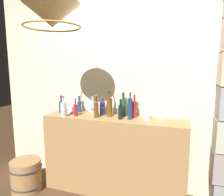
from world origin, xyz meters
The scene contains 19 objects.
panelled_rear_partition centered at (0.00, 1.10, 1.51)m, with size 3.60×0.15×2.86m.
bar_shelf_unit centered at (0.00, 0.82, 0.49)m, with size 1.76×0.39×0.99m, color #9E7547.
liquor_bottle_amaro centered at (0.24, 0.91, 1.10)m, with size 0.06×0.06×0.29m.
liquor_bottle_brandy centered at (-0.48, 0.76, 1.07)m, with size 0.05×0.05×0.22m.
liquor_bottle_gin centered at (-0.53, 0.96, 1.07)m, with size 0.05×0.05×0.23m.
liquor_bottle_port centered at (0.09, 0.95, 1.11)m, with size 0.08×0.08×0.30m.
liquor_bottle_vermouth centered at (-0.20, 0.77, 1.09)m, with size 0.06×0.06×0.28m.
liquor_bottle_mezcal centered at (-0.60, 0.67, 1.08)m, with size 0.08×0.08×0.26m.
liquor_bottle_rye centered at (-0.06, 0.87, 1.11)m, with size 0.07×0.07×0.32m.
liquor_bottle_vodka centered at (-0.33, 0.95, 1.08)m, with size 0.06×0.06×0.23m.
liquor_bottle_bourbon centered at (-0.18, 0.92, 1.08)m, with size 0.07×0.07×0.22m.
liquor_bottle_tequila centered at (0.21, 0.81, 1.12)m, with size 0.06×0.06×0.32m.
liquor_bottle_whiskey centered at (-0.77, 0.88, 1.07)m, with size 0.06×0.06×0.23m.
liquor_bottle_scotch centered at (0.10, 0.78, 1.08)m, with size 0.05×0.05×0.24m.
glass_tumbler_rocks centered at (0.58, 0.95, 1.02)m, with size 0.06×0.06×0.07m.
glass_tumbler_highball centered at (-0.63, 0.91, 1.03)m, with size 0.08×0.08×0.08m.
glass_tumbler_shot centered at (0.40, 0.87, 1.04)m, with size 0.08×0.08×0.11m.
pendant_lamp centered at (-0.37, 0.16, 2.05)m, with size 0.52×0.52×0.48m.
wooden_barrel centered at (-1.09, 0.50, 0.20)m, with size 0.41×0.41×0.41m.
Camera 1 is at (0.75, -1.49, 1.61)m, focal length 32.70 mm.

